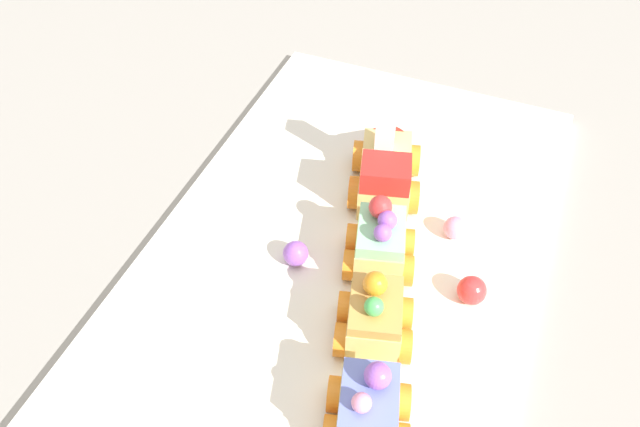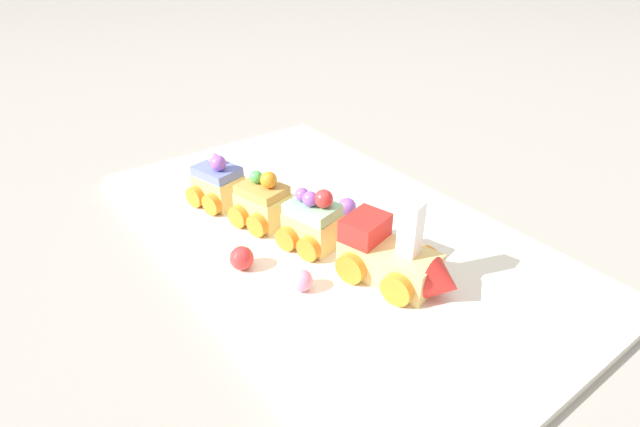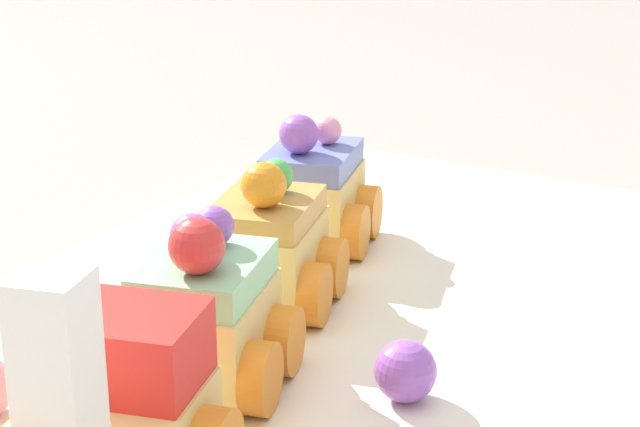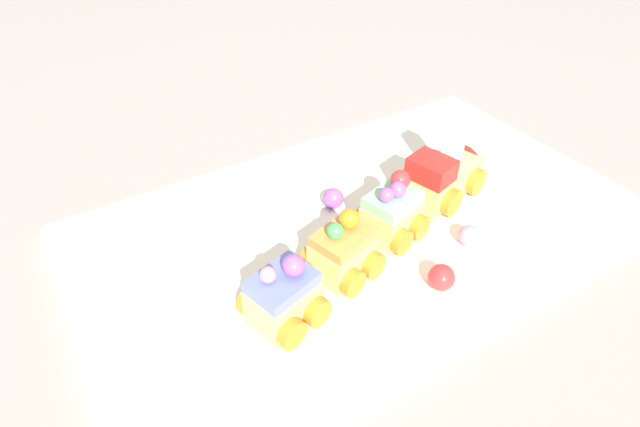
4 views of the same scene
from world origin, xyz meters
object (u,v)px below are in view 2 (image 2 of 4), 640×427
object	(u,v)px
gumball_purple	(347,207)
gumball_pink	(302,280)
cake_car_mint	(313,224)
cake_car_blueberry	(218,185)
gumball_red	(242,258)
cake_train_locomotive	(395,260)
cake_car_caramel	(263,204)

from	to	relation	value
gumball_purple	gumball_pink	bearing A→B (deg)	-56.22
cake_car_mint	gumball_pink	size ratio (longest dim) A/B	3.35
cake_car_blueberry	gumball_red	bearing A→B (deg)	-33.00
gumball_purple	cake_train_locomotive	bearing A→B (deg)	-18.51
cake_car_caramel	gumball_purple	distance (m)	0.11
cake_train_locomotive	gumball_red	size ratio (longest dim) A/B	5.13
cake_car_caramel	gumball_red	xyz separation A→B (m)	(0.07, -0.07, -0.01)
cake_car_mint	cake_train_locomotive	bearing A→B (deg)	-0.00
cake_car_caramel	gumball_pink	distance (m)	0.15
cake_car_mint	cake_car_caramel	world-z (taller)	cake_car_mint
cake_car_mint	gumball_purple	world-z (taller)	cake_car_mint
gumball_pink	cake_train_locomotive	bearing A→B (deg)	62.41
gumball_red	gumball_purple	world-z (taller)	gumball_red
cake_car_caramel	gumball_pink	size ratio (longest dim) A/B	3.35
cake_car_caramel	cake_car_mint	bearing A→B (deg)	-0.11
cake_car_mint	gumball_pink	bearing A→B (deg)	-58.79
gumball_purple	gumball_pink	distance (m)	0.16
cake_car_caramel	gumball_pink	bearing A→B (deg)	-30.38
cake_train_locomotive	cake_car_mint	bearing A→B (deg)	180.00
gumball_pink	gumball_red	bearing A→B (deg)	-155.52
cake_car_caramel	gumball_red	world-z (taller)	cake_car_caramel
gumball_red	gumball_purple	bearing A→B (deg)	96.70
cake_car_blueberry	gumball_purple	world-z (taller)	cake_car_blueberry
gumball_red	gumball_pink	bearing A→B (deg)	24.48
cake_car_blueberry	gumball_purple	bearing A→B (deg)	26.83
cake_car_mint	gumball_purple	distance (m)	0.08
cake_car_caramel	gumball_pink	xyz separation A→B (m)	(0.14, -0.04, -0.01)
cake_car_mint	cake_car_caramel	xyz separation A→B (m)	(-0.08, -0.02, -0.00)
cake_train_locomotive	gumball_pink	xyz separation A→B (m)	(-0.05, -0.09, -0.01)
cake_train_locomotive	gumball_purple	distance (m)	0.15
gumball_red	gumball_purple	xyz separation A→B (m)	(-0.02, 0.17, -0.00)
cake_car_mint	gumball_red	size ratio (longest dim) A/B	2.94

